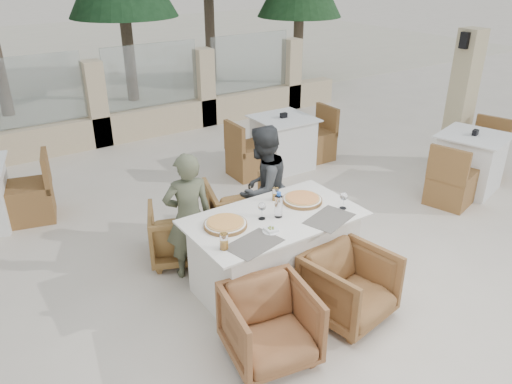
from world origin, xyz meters
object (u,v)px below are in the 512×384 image
armchair_near_right (349,286)px  beer_glass_right (275,194)px  armchair_far_right (240,211)px  bg_table_c (469,162)px  pizza_right (302,199)px  diner_right (262,189)px  armchair_near_left (270,325)px  water_bottle (279,205)px  dining_table (274,253)px  wine_glass_corner (344,200)px  olive_dish (271,229)px  diner_left (188,217)px  beer_glass_left (224,241)px  wine_glass_centre (262,210)px  bg_table_b (283,143)px  pizza_left (225,224)px  armchair_far_left (181,233)px

armchair_near_right → beer_glass_right: bearing=86.1°
armchair_far_right → bg_table_c: bg_table_c is taller
pizza_right → diner_right: 0.60m
beer_glass_right → armchair_near_left: 1.37m
bg_table_c → water_bottle: bearing=170.6°
dining_table → wine_glass_corner: 0.82m
armchair_far_right → armchair_near_right: bearing=108.7°
dining_table → armchair_near_right: (0.30, -0.71, -0.07)m
armchair_far_right → armchair_near_right: size_ratio=1.06×
olive_dish → armchair_near_right: olive_dish is taller
beer_glass_right → olive_dish: 0.61m
dining_table → diner_left: size_ratio=1.23×
wine_glass_corner → diner_left: bearing=143.7°
beer_glass_left → olive_dish: size_ratio=1.26×
dining_table → armchair_near_left: dining_table is taller
diner_left → wine_glass_centre: bearing=138.5°
armchair_far_right → diner_right: (0.10, -0.28, 0.36)m
diner_right → bg_table_b: bearing=-152.6°
water_bottle → bg_table_b: size_ratio=0.15×
armchair_far_right → armchair_near_left: 1.88m
pizza_right → water_bottle: water_bottle is taller
olive_dish → dining_table: bearing=48.1°
wine_glass_centre → bg_table_c: (3.62, 0.33, -0.48)m
bg_table_b → diner_right: bearing=-130.9°
olive_dish → armchair_near_right: 0.85m
pizza_left → armchair_far_left: 1.00m
water_bottle → beer_glass_left: water_bottle is taller
armchair_near_right → bg_table_b: size_ratio=0.42×
pizza_left → pizza_right: 0.86m
armchair_near_right → bg_table_c: bg_table_c is taller
olive_dish → diner_left: 0.93m
beer_glass_left → armchair_near_left: size_ratio=0.21×
wine_glass_centre → diner_right: bearing=55.2°
armchair_near_right → bg_table_c: 3.37m
pizza_left → beer_glass_left: 0.37m
armchair_near_left → bg_table_c: size_ratio=0.41×
water_bottle → armchair_far_right: (0.21, 0.99, -0.56)m
pizza_right → pizza_left: bearing=-179.8°
wine_glass_centre → diner_left: size_ratio=0.14×
wine_glass_corner → bg_table_c: wine_glass_corner is taller
water_bottle → wine_glass_corner: 0.63m
armchair_near_left → wine_glass_corner: bearing=33.3°
diner_right → diner_left: bearing=-17.2°
pizza_right → armchair_far_left: pizza_right is taller
pizza_left → armchair_far_right: pizza_left is taller
olive_dish → wine_glass_centre: bearing=74.7°
olive_dish → diner_right: bearing=59.7°
water_bottle → olive_dish: water_bottle is taller
diner_left → bg_table_c: bearing=-170.9°
olive_dish → water_bottle: bearing=41.0°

